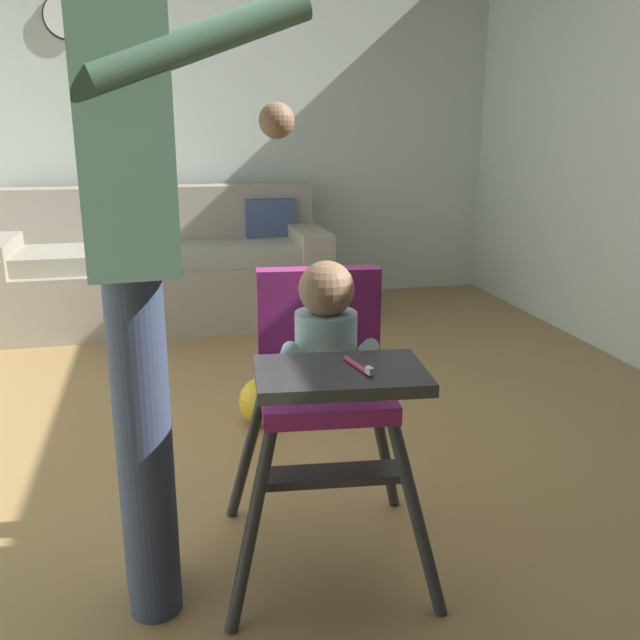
% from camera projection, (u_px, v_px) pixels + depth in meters
% --- Properties ---
extents(ground, '(6.10, 7.12, 0.10)m').
position_uv_depth(ground, '(232.00, 487.00, 2.60)').
color(ground, '#9E7A46').
extents(wall_far, '(5.30, 0.06, 2.59)m').
position_uv_depth(wall_far, '(184.00, 119.00, 4.84)').
color(wall_far, silver).
rests_on(wall_far, ground).
extents(couch, '(2.13, 0.86, 0.86)m').
position_uv_depth(couch, '(163.00, 271.00, 4.58)').
color(couch, gray).
rests_on(couch, ground).
extents(high_chair, '(0.66, 0.77, 0.92)m').
position_uv_depth(high_chair, '(325.00, 364.00, 1.92)').
color(high_chair, '#333535').
rests_on(high_chair, ground).
extents(adult_standing, '(0.55, 0.50, 1.76)m').
position_uv_depth(adult_standing, '(130.00, 239.00, 1.66)').
color(adult_standing, '#3B4663').
rests_on(adult_standing, ground).
extents(toy_ball, '(0.21, 0.21, 0.21)m').
position_uv_depth(toy_ball, '(263.00, 401.00, 3.00)').
color(toy_ball, gold).
rests_on(toy_ball, ground).
extents(wall_clock, '(0.30, 0.04, 0.30)m').
position_uv_depth(wall_clock, '(66.00, 16.00, 4.47)').
color(wall_clock, white).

